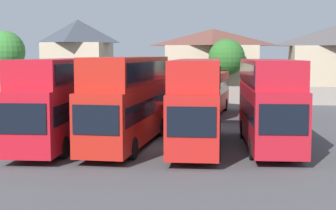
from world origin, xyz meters
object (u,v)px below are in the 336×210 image
object	(u,v)px
bus_5	(127,91)
house_terrace_left	(78,57)
bus_4	(269,98)
bus_6	(166,91)
bus_3	(198,98)
bus_7	(208,91)
tree_right_of_lot	(5,52)
bus_2	(129,96)
house_terrace_right	(334,61)
house_terrace_centre	(213,63)
bus_8	(261,92)
bus_1	(63,97)
tree_behind_wall	(227,57)

from	to	relation	value
bus_5	house_terrace_left	bearing A→B (deg)	-147.13
bus_4	bus_6	world-z (taller)	bus_4
bus_3	house_terrace_left	xyz separation A→B (m)	(-16.72, 32.35, 2.01)
bus_7	tree_right_of_lot	xyz separation A→B (m)	(-20.93, 6.67, 3.34)
bus_6	bus_2	bearing A→B (deg)	-4.66
bus_5	house_terrace_right	bearing A→B (deg)	136.26
bus_5	house_terrace_centre	distance (m)	18.92
bus_4	bus_8	bearing A→B (deg)	175.44
bus_3	house_terrace_left	world-z (taller)	house_terrace_left
bus_3	house_terrace_centre	size ratio (longest dim) A/B	1.09
bus_2	bus_6	world-z (taller)	bus_2
house_terrace_right	bus_8	bearing A→B (deg)	-116.02
bus_1	bus_5	world-z (taller)	bus_1
bus_8	bus_4	bearing A→B (deg)	0.05
house_terrace_centre	tree_right_of_lot	distance (m)	23.28
bus_3	tree_behind_wall	bearing A→B (deg)	176.10
bus_6	house_terrace_right	size ratio (longest dim) A/B	1.02
tree_behind_wall	bus_3	bearing A→B (deg)	-92.46
bus_1	house_terrace_left	distance (m)	34.01
bus_8	house_terrace_left	distance (m)	27.58
house_terrace_right	bus_6	bearing A→B (deg)	-132.26
bus_5	house_terrace_right	xyz separation A→B (m)	(20.49, 18.59, 2.31)
tree_right_of_lot	tree_behind_wall	bearing A→B (deg)	13.84
house_terrace_left	bus_1	bearing A→B (deg)	-74.31
bus_3	house_terrace_left	distance (m)	36.47
bus_1	house_terrace_right	world-z (taller)	house_terrace_right
tree_right_of_lot	house_terrace_centre	bearing A→B (deg)	27.22
house_terrace_right	tree_right_of_lot	size ratio (longest dim) A/B	1.37
bus_7	bus_5	bearing A→B (deg)	-82.67
bus_2	bus_7	size ratio (longest dim) A/B	1.12
bus_3	bus_8	size ratio (longest dim) A/B	1.11
tree_right_of_lot	bus_1	bearing A→B (deg)	-58.42
bus_7	tree_behind_wall	size ratio (longest dim) A/B	1.58
bus_3	tree_right_of_lot	size ratio (longest dim) A/B	1.60
bus_4	house_terrace_right	world-z (taller)	house_terrace_right
bus_4	tree_right_of_lot	xyz separation A→B (m)	(-25.00, 21.65, 2.64)
bus_8	house_terrace_right	distance (m)	21.10
bus_4	bus_8	xyz separation A→B (m)	(0.36, 14.43, -0.74)
bus_1	bus_5	bearing A→B (deg)	176.16
bus_7	bus_1	bearing A→B (deg)	-20.40
bus_2	bus_5	distance (m)	15.34
bus_3	house_terrace_right	xyz separation A→B (m)	(13.40, 33.44, 1.56)
bus_6	bus_1	bearing A→B (deg)	-18.63
bus_8	tree_behind_wall	xyz separation A→B (m)	(-3.03, 12.72, 2.79)
bus_6	bus_8	size ratio (longest dim) A/B	0.97
bus_5	tree_behind_wall	world-z (taller)	tree_behind_wall
bus_6	house_terrace_centre	size ratio (longest dim) A/B	0.96
bus_7	house_terrace_left	xyz separation A→B (m)	(-16.49, 17.21, 2.72)
bus_4	house_terrace_centre	size ratio (longest dim) A/B	0.97
bus_1	bus_6	size ratio (longest dim) A/B	1.16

